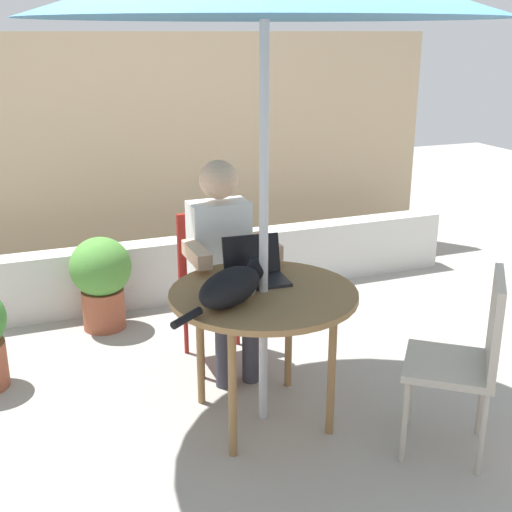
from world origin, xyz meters
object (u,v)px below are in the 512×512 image
chair_occupied (215,275)px  potted_plant_by_chair (101,277)px  patio_table (263,303)px  person_seated (223,256)px  laptop (254,267)px  cat (233,286)px  chair_empty (470,351)px

chair_occupied → potted_plant_by_chair: (-0.58, 0.66, -0.17)m
patio_table → person_seated: person_seated is taller
chair_occupied → laptop: laptop is taller
laptop → cat: size_ratio=0.55×
chair_occupied → potted_plant_by_chair: chair_occupied is taller
cat → potted_plant_by_chair: bearing=104.8°
chair_occupied → laptop: 0.64m
laptop → patio_table: bearing=-96.6°
chair_occupied → person_seated: 0.23m
patio_table → chair_empty: chair_empty is taller
chair_empty → person_seated: (-0.77, 1.23, 0.17)m
chair_empty → laptop: laptop is taller
chair_occupied → chair_empty: size_ratio=1.00×
potted_plant_by_chair → chair_occupied: bearing=-48.4°
chair_occupied → person_seated: size_ratio=0.73×
potted_plant_by_chair → cat: bearing=-75.2°
chair_empty → potted_plant_by_chair: size_ratio=1.41×
cat → potted_plant_by_chair: size_ratio=0.91×
patio_table → chair_empty: size_ratio=1.04×
chair_occupied → person_seated: person_seated is taller
laptop → cat: bearing=-128.6°
chair_empty → potted_plant_by_chair: (-1.35, 2.04, -0.17)m
patio_table → chair_occupied: bearing=90.0°
patio_table → person_seated: (-0.00, 0.61, 0.06)m
chair_occupied → cat: chair_occupied is taller
chair_empty → potted_plant_by_chair: bearing=123.5°
patio_table → laptop: laptop is taller
chair_occupied → potted_plant_by_chair: 0.90m
patio_table → potted_plant_by_chair: bearing=112.2°
laptop → cat: (-0.21, -0.26, 0.02)m
patio_table → chair_empty: bearing=-38.6°
patio_table → person_seated: size_ratio=0.75×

